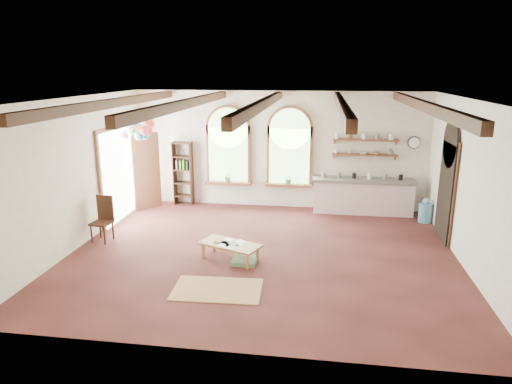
% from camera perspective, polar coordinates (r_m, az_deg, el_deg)
% --- Properties ---
extents(floor, '(8.00, 8.00, 0.00)m').
position_cam_1_polar(floor, '(9.69, 0.76, -7.69)').
color(floor, '#5E2926').
rests_on(floor, ground).
extents(ceiling_beams, '(6.20, 6.80, 0.18)m').
position_cam_1_polar(ceiling_beams, '(8.95, 0.83, 10.92)').
color(ceiling_beams, '#3B1C13').
rests_on(ceiling_beams, ceiling).
extents(window_left, '(1.30, 0.28, 2.20)m').
position_cam_1_polar(window_left, '(12.72, -3.47, 5.48)').
color(window_left, brown).
rests_on(window_left, floor).
extents(window_right, '(1.30, 0.28, 2.20)m').
position_cam_1_polar(window_right, '(12.49, 4.22, 5.29)').
color(window_right, brown).
rests_on(window_right, floor).
extents(left_doorway, '(0.10, 1.90, 2.50)m').
position_cam_1_polar(left_doorway, '(12.10, -16.95, 2.02)').
color(left_doorway, brown).
rests_on(left_doorway, floor).
extents(right_doorway, '(0.10, 1.30, 2.40)m').
position_cam_1_polar(right_doorway, '(11.05, 22.63, 0.02)').
color(right_doorway, black).
rests_on(right_doorway, floor).
extents(kitchen_counter, '(2.68, 0.62, 0.94)m').
position_cam_1_polar(kitchen_counter, '(12.54, 13.19, -0.44)').
color(kitchen_counter, beige).
rests_on(kitchen_counter, floor).
extents(wall_shelf_lower, '(1.70, 0.24, 0.04)m').
position_cam_1_polar(wall_shelf_lower, '(12.48, 13.42, 4.53)').
color(wall_shelf_lower, brown).
rests_on(wall_shelf_lower, wall_back).
extents(wall_shelf_upper, '(1.70, 0.24, 0.04)m').
position_cam_1_polar(wall_shelf_upper, '(12.42, 13.53, 6.34)').
color(wall_shelf_upper, brown).
rests_on(wall_shelf_upper, wall_back).
extents(wall_clock, '(0.32, 0.04, 0.32)m').
position_cam_1_polar(wall_clock, '(12.67, 19.15, 5.87)').
color(wall_clock, black).
rests_on(wall_clock, wall_back).
extents(bookshelf, '(0.53, 0.32, 1.80)m').
position_cam_1_polar(bookshelf, '(13.09, -9.11, 2.32)').
color(bookshelf, '#3B1C13').
rests_on(bookshelf, floor).
extents(coffee_table, '(1.35, 0.98, 0.35)m').
position_cam_1_polar(coffee_table, '(9.29, -3.27, -6.67)').
color(coffee_table, tan).
rests_on(coffee_table, floor).
extents(side_chair, '(0.46, 0.46, 1.03)m').
position_cam_1_polar(side_chair, '(10.84, -18.62, -4.32)').
color(side_chair, '#3B1C13').
rests_on(side_chair, floor).
extents(floor_mat, '(1.59, 1.02, 0.02)m').
position_cam_1_polar(floor_mat, '(8.23, -4.85, -12.03)').
color(floor_mat, tan).
rests_on(floor_mat, floor).
extents(floor_cushion, '(0.51, 0.51, 0.08)m').
position_cam_1_polar(floor_cushion, '(9.25, -1.45, -8.56)').
color(floor_cushion, '#64885E').
rests_on(floor_cushion, floor).
extents(water_jug_a, '(0.28, 0.28, 0.54)m').
position_cam_1_polar(water_jug_a, '(12.71, 16.72, -1.63)').
color(water_jug_a, '#558EB7').
rests_on(water_jug_a, floor).
extents(water_jug_b, '(0.33, 0.33, 0.64)m').
position_cam_1_polar(water_jug_b, '(12.30, 20.41, -2.30)').
color(water_jug_b, '#558EB7').
rests_on(water_jug_b, floor).
extents(balloon_cluster, '(0.81, 0.87, 1.15)m').
position_cam_1_polar(balloon_cluster, '(11.84, -14.61, 7.74)').
color(balloon_cluster, white).
rests_on(balloon_cluster, floor).
extents(table_book, '(0.17, 0.23, 0.02)m').
position_cam_1_polar(table_book, '(9.42, -5.21, -6.07)').
color(table_book, olive).
rests_on(table_book, coffee_table).
extents(tablet, '(0.27, 0.29, 0.01)m').
position_cam_1_polar(tablet, '(9.25, -2.88, -6.47)').
color(tablet, black).
rests_on(tablet, coffee_table).
extents(potted_plant_left, '(0.27, 0.23, 0.30)m').
position_cam_1_polar(potted_plant_left, '(12.77, -3.51, 1.94)').
color(potted_plant_left, '#598C4C').
rests_on(potted_plant_left, window_left).
extents(potted_plant_right, '(0.27, 0.23, 0.30)m').
position_cam_1_polar(potted_plant_right, '(12.55, 4.11, 1.69)').
color(potted_plant_right, '#598C4C').
rests_on(potted_plant_right, window_right).
extents(shelf_cup_a, '(0.12, 0.10, 0.10)m').
position_cam_1_polar(shelf_cup_a, '(12.43, 9.98, 4.99)').
color(shelf_cup_a, white).
rests_on(shelf_cup_a, wall_shelf_lower).
extents(shelf_cup_b, '(0.10, 0.10, 0.09)m').
position_cam_1_polar(shelf_cup_b, '(12.44, 11.60, 4.91)').
color(shelf_cup_b, beige).
rests_on(shelf_cup_b, wall_shelf_lower).
extents(shelf_bowl_a, '(0.22, 0.22, 0.05)m').
position_cam_1_polar(shelf_bowl_a, '(12.47, 13.20, 4.75)').
color(shelf_bowl_a, beige).
rests_on(shelf_bowl_a, wall_shelf_lower).
extents(shelf_bowl_b, '(0.20, 0.20, 0.06)m').
position_cam_1_polar(shelf_bowl_b, '(12.51, 14.80, 4.69)').
color(shelf_bowl_b, '#8C664C').
rests_on(shelf_bowl_b, wall_shelf_lower).
extents(shelf_vase, '(0.18, 0.18, 0.19)m').
position_cam_1_polar(shelf_vase, '(12.54, 16.42, 4.91)').
color(shelf_vase, slate).
rests_on(shelf_vase, wall_shelf_lower).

